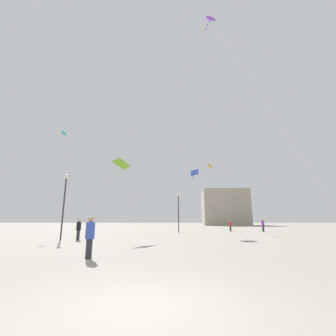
{
  "coord_description": "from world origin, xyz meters",
  "views": [
    {
      "loc": [
        0.57,
        -4.65,
        1.55
      ],
      "look_at": [
        0.0,
        15.35,
        6.03
      ],
      "focal_mm": 25.03,
      "sensor_mm": 36.0,
      "label": 1
    }
  ],
  "objects": [
    {
      "name": "person_in_black",
      "position": [
        -7.21,
        14.64,
        0.91
      ],
      "size": [
        0.36,
        0.36,
        1.66
      ],
      "rotation": [
        0.0,
        0.0,
        4.08
      ],
      "color": "#2D2D33",
      "rests_on": "ground_plane"
    },
    {
      "name": "kite_amber_diamond",
      "position": [
        5.86,
        29.13,
        9.34
      ],
      "size": [
        3.24,
        1.47,
        8.54
      ],
      "color": "yellow"
    },
    {
      "name": "kite_lime_delta",
      "position": [
        -4.6,
        17.4,
        6.91
      ],
      "size": [
        3.38,
        3.65,
        6.18
      ],
      "color": "#8CD12D"
    },
    {
      "name": "kite_cyan_diamond",
      "position": [
        -13.34,
        22.93,
        12.06
      ],
      "size": [
        6.8,
        9.04,
        11.56
      ],
      "color": "#1EB2C6"
    },
    {
      "name": "person_in_purple",
      "position": [
        12.88,
        29.32,
        0.95
      ],
      "size": [
        0.38,
        0.38,
        1.73
      ],
      "rotation": [
        0.0,
        0.0,
        2.24
      ],
      "color": "#2D2D33",
      "rests_on": "ground_plane"
    },
    {
      "name": "ground_plane",
      "position": [
        0.0,
        0.0,
        0.0
      ],
      "size": [
        300.0,
        300.0,
        0.0
      ],
      "primitive_type": "plane",
      "color": "#9E9689"
    },
    {
      "name": "lamppost_east",
      "position": [
        -8.71,
        14.83,
        3.58
      ],
      "size": [
        0.36,
        0.36,
        5.39
      ],
      "color": "#2D2D30",
      "rests_on": "ground_plane"
    },
    {
      "name": "kite_violet_diamond",
      "position": [
        3.37,
        9.02,
        14.82
      ],
      "size": [
        6.01,
        2.53,
        14.31
      ],
      "color": "purple"
    },
    {
      "name": "person_in_red",
      "position": [
        8.52,
        30.08,
        0.86
      ],
      "size": [
        0.34,
        0.34,
        1.57
      ],
      "rotation": [
        0.0,
        0.0,
        2.55
      ],
      "color": "#2D2D33",
      "rests_on": "ground_plane"
    },
    {
      "name": "kite_cobalt_delta",
      "position": [
        2.91,
        21.34,
        6.66
      ],
      "size": [
        6.39,
        9.7,
        5.8
      ],
      "color": "blue"
    },
    {
      "name": "person_in_blue",
      "position": [
        -3.02,
        5.5,
        0.95
      ],
      "size": [
        0.38,
        0.38,
        1.73
      ],
      "rotation": [
        0.0,
        0.0,
        2.39
      ],
      "color": "#2D2D33",
      "rests_on": "ground_plane"
    },
    {
      "name": "lamppost_west",
      "position": [
        1.05,
        26.29,
        3.41
      ],
      "size": [
        0.36,
        0.36,
        5.09
      ],
      "color": "#2D2D30",
      "rests_on": "ground_plane"
    },
    {
      "name": "building_left_hall",
      "position": [
        17.0,
        74.86,
        5.6
      ],
      "size": [
        14.91,
        16.99,
        11.2
      ],
      "color": "#A39984",
      "rests_on": "ground_plane"
    }
  ]
}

